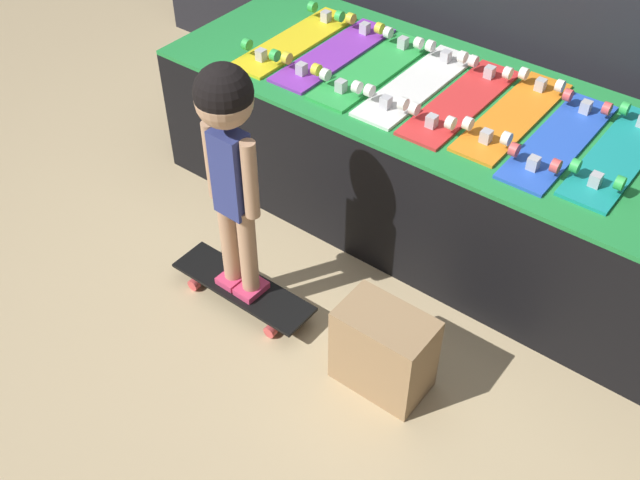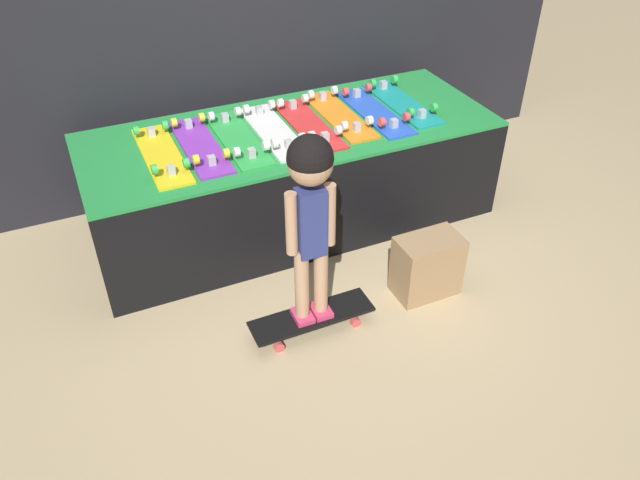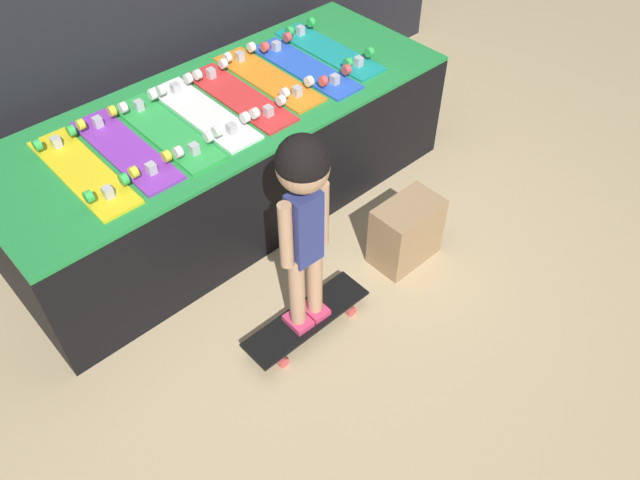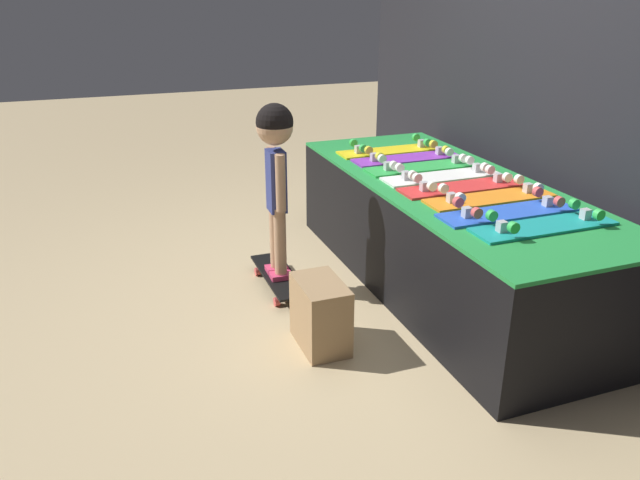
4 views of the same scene
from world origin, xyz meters
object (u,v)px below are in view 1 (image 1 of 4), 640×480
at_px(skateboard_yellow_on_rack, 295,39).
at_px(skateboard_orange_on_rack, 514,114).
at_px(skateboard_purple_on_rack, 334,52).
at_px(skateboard_blue_on_rack, 560,139).
at_px(child, 228,143).
at_px(skateboard_on_floor, 243,288).
at_px(skateboard_teal_on_rack, 619,154).
at_px(storage_box, 384,350).
at_px(skateboard_green_on_rack, 373,68).
at_px(skateboard_red_on_rack, 461,100).
at_px(skateboard_white_on_rack, 417,83).

height_order(skateboard_yellow_on_rack, skateboard_orange_on_rack, same).
distance_m(skateboard_purple_on_rack, skateboard_blue_on_rack, 1.12).
bearing_deg(child, skateboard_on_floor, 91.44).
distance_m(skateboard_teal_on_rack, skateboard_on_floor, 1.60).
xyz_separation_m(skateboard_purple_on_rack, skateboard_on_floor, (0.26, -0.98, -0.60)).
xyz_separation_m(skateboard_purple_on_rack, storage_box, (0.96, -0.97, -0.49)).
xyz_separation_m(skateboard_green_on_rack, skateboard_red_on_rack, (0.45, 0.01, 0.00)).
distance_m(skateboard_purple_on_rack, skateboard_red_on_rack, 0.67).
relative_size(skateboard_blue_on_rack, skateboard_teal_on_rack, 1.00).
bearing_deg(child, skateboard_green_on_rack, 93.54).
distance_m(skateboard_white_on_rack, skateboard_red_on_rack, 0.22).
distance_m(skateboard_red_on_rack, skateboard_orange_on_rack, 0.23).
bearing_deg(skateboard_white_on_rack, skateboard_green_on_rack, -177.51).
relative_size(skateboard_teal_on_rack, skateboard_on_floor, 1.11).
bearing_deg(skateboard_on_floor, skateboard_blue_on_rack, 48.38).
bearing_deg(child, skateboard_yellow_on_rack, 117.98).
distance_m(skateboard_green_on_rack, skateboard_orange_on_rack, 0.67).
height_order(skateboard_purple_on_rack, child, child).
bearing_deg(skateboard_yellow_on_rack, skateboard_on_floor, -63.46).
relative_size(skateboard_teal_on_rack, storage_box, 2.05).
xyz_separation_m(skateboard_orange_on_rack, skateboard_blue_on_rack, (0.22, -0.05, 0.00)).
bearing_deg(skateboard_green_on_rack, skateboard_purple_on_rack, 177.49).
height_order(skateboard_white_on_rack, skateboard_teal_on_rack, same).
relative_size(skateboard_white_on_rack, skateboard_orange_on_rack, 1.00).
bearing_deg(storage_box, skateboard_on_floor, -179.05).
xyz_separation_m(skateboard_green_on_rack, skateboard_orange_on_rack, (0.67, 0.04, 0.00)).
bearing_deg(storage_box, child, -179.05).
relative_size(skateboard_yellow_on_rack, skateboard_red_on_rack, 1.00).
distance_m(skateboard_white_on_rack, skateboard_teal_on_rack, 0.89).
bearing_deg(storage_box, skateboard_orange_on_rack, 93.91).
bearing_deg(storage_box, skateboard_white_on_rack, 118.03).
bearing_deg(skateboard_red_on_rack, skateboard_yellow_on_rack, -179.33).
height_order(child, storage_box, child).
bearing_deg(skateboard_blue_on_rack, skateboard_purple_on_rack, 179.29).
relative_size(skateboard_green_on_rack, storage_box, 2.05).
bearing_deg(skateboard_white_on_rack, skateboard_purple_on_rack, 179.99).
relative_size(skateboard_green_on_rack, skateboard_blue_on_rack, 1.00).
relative_size(skateboard_orange_on_rack, skateboard_teal_on_rack, 1.00).
height_order(skateboard_yellow_on_rack, skateboard_teal_on_rack, same).
relative_size(skateboard_orange_on_rack, storage_box, 2.05).
xyz_separation_m(skateboard_purple_on_rack, skateboard_white_on_rack, (0.45, -0.00, 0.00)).
height_order(skateboard_red_on_rack, skateboard_on_floor, skateboard_red_on_rack).
bearing_deg(skateboard_blue_on_rack, storage_box, -99.22).
distance_m(skateboard_yellow_on_rack, skateboard_green_on_rack, 0.45).
xyz_separation_m(skateboard_blue_on_rack, storage_box, (-0.15, -0.95, -0.49)).
xyz_separation_m(skateboard_yellow_on_rack, skateboard_orange_on_rack, (1.12, 0.05, 0.00)).
relative_size(skateboard_green_on_rack, skateboard_orange_on_rack, 1.00).
bearing_deg(skateboard_blue_on_rack, skateboard_red_on_rack, 178.67).
bearing_deg(skateboard_teal_on_rack, skateboard_white_on_rack, -177.97).
height_order(skateboard_purple_on_rack, skateboard_green_on_rack, same).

